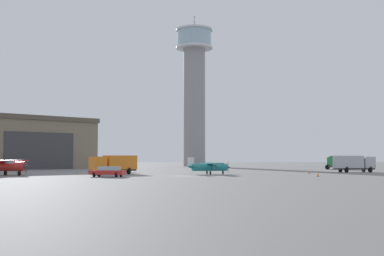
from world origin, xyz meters
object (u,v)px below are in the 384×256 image
(airplane_teal, at_px, (209,166))
(traffic_cone_near_left, at_px, (318,174))
(truck_fuel_tanker_green, at_px, (332,162))
(truck_box_silver, at_px, (354,163))
(car_red, at_px, (108,171))
(traffic_cone_near_right, at_px, (309,171))
(truck_box_orange, at_px, (114,163))
(control_tower, at_px, (194,87))
(airplane_red, at_px, (2,165))

(airplane_teal, bearing_deg, traffic_cone_near_left, -42.49)
(truck_fuel_tanker_green, height_order, traffic_cone_near_left, truck_fuel_tanker_green)
(airplane_teal, bearing_deg, truck_box_silver, 8.22)
(car_red, relative_size, traffic_cone_near_right, 8.00)
(truck_fuel_tanker_green, bearing_deg, truck_box_orange, 143.07)
(truck_fuel_tanker_green, distance_m, truck_box_silver, 21.48)
(airplane_teal, distance_m, car_red, 16.49)
(airplane_teal, xyz_separation_m, truck_fuel_tanker_green, (30.16, 29.13, 0.44))
(car_red, bearing_deg, truck_fuel_tanker_green, -123.92)
(truck_box_orange, distance_m, truck_box_silver, 40.59)
(airplane_teal, distance_m, traffic_cone_near_right, 16.83)
(control_tower, height_order, airplane_teal, control_tower)
(truck_box_silver, bearing_deg, airplane_red, -174.75)
(airplane_red, distance_m, truck_box_orange, 15.70)
(traffic_cone_near_right, bearing_deg, airplane_teal, -168.00)
(control_tower, distance_m, truck_box_silver, 66.10)
(control_tower, relative_size, traffic_cone_near_right, 72.54)
(car_red, bearing_deg, airplane_teal, -133.43)
(airplane_red, relative_size, traffic_cone_near_left, 14.68)
(airplane_red, bearing_deg, traffic_cone_near_right, 20.94)
(control_tower, height_order, car_red, control_tower)
(airplane_red, relative_size, airplane_teal, 1.23)
(truck_fuel_tanker_green, bearing_deg, truck_box_silver, -170.26)
(truck_box_silver, relative_size, car_red, 1.41)
(control_tower, distance_m, truck_box_orange, 70.46)
(airplane_red, height_order, airplane_teal, airplane_red)
(airplane_red, relative_size, truck_fuel_tanker_green, 1.70)
(truck_fuel_tanker_green, xyz_separation_m, truck_box_silver, (-4.36, -21.03, -0.01))
(airplane_teal, distance_m, traffic_cone_near_left, 16.21)
(truck_box_orange, relative_size, truck_fuel_tanker_green, 1.14)
(truck_fuel_tanker_green, relative_size, car_red, 1.29)
(airplane_red, height_order, traffic_cone_near_left, airplane_red)
(airplane_teal, height_order, traffic_cone_near_left, airplane_teal)
(airplane_red, xyz_separation_m, car_red, (15.27, -6.07, -0.73))
(car_red, height_order, traffic_cone_near_right, car_red)
(airplane_red, height_order, truck_box_silver, airplane_red)
(airplane_teal, distance_m, truck_box_silver, 27.05)
(airplane_teal, bearing_deg, control_tower, 77.82)
(truck_box_silver, xyz_separation_m, traffic_cone_near_right, (-9.37, -4.60, -1.32))
(car_red, height_order, traffic_cone_near_left, car_red)
(traffic_cone_near_right, bearing_deg, control_tower, 101.64)
(control_tower, relative_size, traffic_cone_near_left, 60.67)
(control_tower, xyz_separation_m, airplane_red, (-32.90, -68.81, -21.72))
(control_tower, bearing_deg, airplane_teal, -92.99)
(airplane_red, bearing_deg, traffic_cone_near_left, 5.03)
(car_red, bearing_deg, truck_box_orange, -73.52)
(control_tower, height_order, traffic_cone_near_right, control_tower)
(traffic_cone_near_left, height_order, traffic_cone_near_right, traffic_cone_near_left)
(traffic_cone_near_left, bearing_deg, truck_fuel_tanker_green, 66.36)
(airplane_teal, bearing_deg, car_red, -158.44)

